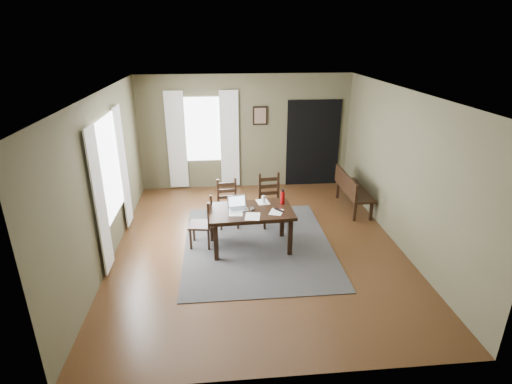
{
  "coord_description": "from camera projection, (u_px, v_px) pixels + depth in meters",
  "views": [
    {
      "loc": [
        -0.63,
        -6.31,
        3.56
      ],
      "look_at": [
        0.0,
        0.3,
        0.9
      ],
      "focal_mm": 28.0,
      "sensor_mm": 36.0,
      "label": 1
    }
  ],
  "objects": [
    {
      "name": "tv_remote",
      "position": [
        279.0,
        210.0,
        6.81
      ],
      "size": [
        0.15,
        0.18,
        0.02
      ],
      "primitive_type": "cube",
      "rotation": [
        0.0,
        0.0,
        0.63
      ],
      "color": "black",
      "rests_on": "dining_table"
    },
    {
      "name": "bench",
      "position": [
        351.0,
        188.0,
        8.51
      ],
      "size": [
        0.45,
        1.41,
        0.8
      ],
      "rotation": [
        0.0,
        0.0,
        1.57
      ],
      "color": "black",
      "rests_on": "ground"
    },
    {
      "name": "chair_end",
      "position": [
        203.0,
        223.0,
        7.01
      ],
      "size": [
        0.44,
        0.44,
        0.89
      ],
      "rotation": [
        0.0,
        0.0,
        -1.69
      ],
      "color": "black",
      "rests_on": "rug"
    },
    {
      "name": "drinking_glass",
      "position": [
        264.0,
        199.0,
        7.1
      ],
      "size": [
        0.07,
        0.07,
        0.13
      ],
      "primitive_type": "cylinder",
      "rotation": [
        0.0,
        0.0,
        -0.14
      ],
      "color": "silver",
      "rests_on": "dining_table"
    },
    {
      "name": "chair_back_left",
      "position": [
        228.0,
        204.0,
        7.77
      ],
      "size": [
        0.44,
        0.44,
        0.92
      ],
      "rotation": [
        0.0,
        0.0,
        0.09
      ],
      "color": "black",
      "rests_on": "rug"
    },
    {
      "name": "curtain_back_left",
      "position": [
        177.0,
        141.0,
        9.34
      ],
      "size": [
        0.44,
        0.03,
        2.3
      ],
      "color": "silver",
      "rests_on": "ground"
    },
    {
      "name": "chair_back_right",
      "position": [
        271.0,
        201.0,
        7.82
      ],
      "size": [
        0.49,
        0.49,
        1.0
      ],
      "rotation": [
        0.0,
        0.0,
        0.13
      ],
      "color": "black",
      "rests_on": "rug"
    },
    {
      "name": "computer_mouse",
      "position": [
        252.0,
        209.0,
        6.84
      ],
      "size": [
        0.07,
        0.1,
        0.03
      ],
      "primitive_type": "cube",
      "rotation": [
        0.0,
        0.0,
        0.16
      ],
      "color": "#3F3F42",
      "rests_on": "dining_table"
    },
    {
      "name": "framed_picture",
      "position": [
        260.0,
        116.0,
        9.33
      ],
      "size": [
        0.34,
        0.03,
        0.44
      ],
      "color": "black",
      "rests_on": "ground"
    },
    {
      "name": "window_left",
      "position": [
        109.0,
        169.0,
        6.64
      ],
      "size": [
        0.01,
        1.3,
        1.7
      ],
      "color": "white",
      "rests_on": "ground"
    },
    {
      "name": "curtain_back_right",
      "position": [
        230.0,
        140.0,
        9.45
      ],
      "size": [
        0.44,
        0.03,
        2.3
      ],
      "color": "silver",
      "rests_on": "ground"
    },
    {
      "name": "rug",
      "position": [
        258.0,
        244.0,
        7.21
      ],
      "size": [
        2.6,
        3.2,
        0.01
      ],
      "color": "#383838",
      "rests_on": "ground"
    },
    {
      "name": "dining_table",
      "position": [
        251.0,
        215.0,
        6.87
      ],
      "size": [
        1.48,
        0.93,
        0.72
      ],
      "rotation": [
        0.0,
        0.0,
        0.05
      ],
      "color": "black",
      "rests_on": "rug"
    },
    {
      "name": "ground",
      "position": [
        258.0,
        245.0,
        7.21
      ],
      "size": [
        5.0,
        6.0,
        0.01
      ],
      "color": "#492C16"
    },
    {
      "name": "curtain_left_near",
      "position": [
        100.0,
        202.0,
        5.98
      ],
      "size": [
        0.03,
        0.48,
        2.3
      ],
      "color": "silver",
      "rests_on": "ground"
    },
    {
      "name": "room_shell",
      "position": [
        258.0,
        148.0,
        6.54
      ],
      "size": [
        5.02,
        6.02,
        2.71
      ],
      "color": "brown",
      "rests_on": "ground"
    },
    {
      "name": "curtain_left_far",
      "position": [
        123.0,
        168.0,
        7.49
      ],
      "size": [
        0.03,
        0.48,
        2.3
      ],
      "color": "silver",
      "rests_on": "ground"
    },
    {
      "name": "paper_c",
      "position": [
        263.0,
        202.0,
        7.15
      ],
      "size": [
        0.25,
        0.3,
        0.0
      ],
      "primitive_type": "cube",
      "rotation": [
        0.0,
        0.0,
        0.16
      ],
      "color": "white",
      "rests_on": "dining_table"
    },
    {
      "name": "laptop",
      "position": [
        238.0,
        206.0,
        6.86
      ],
      "size": [
        0.36,
        0.31,
        0.22
      ],
      "rotation": [
        0.0,
        0.0,
        0.17
      ],
      "color": "#B7B7BC",
      "rests_on": "dining_table"
    },
    {
      "name": "paper_b",
      "position": [
        276.0,
        212.0,
        6.75
      ],
      "size": [
        0.29,
        0.33,
        0.0
      ],
      "primitive_type": "cube",
      "rotation": [
        0.0,
        0.0,
        -0.37
      ],
      "color": "white",
      "rests_on": "dining_table"
    },
    {
      "name": "window_back",
      "position": [
        203.0,
        129.0,
        9.33
      ],
      "size": [
        1.0,
        0.01,
        1.5
      ],
      "color": "white",
      "rests_on": "ground"
    },
    {
      "name": "paper_e",
      "position": [
        253.0,
        216.0,
        6.59
      ],
      "size": [
        0.28,
        0.35,
        0.0
      ],
      "primitive_type": "cube",
      "rotation": [
        0.0,
        0.0,
        -0.16
      ],
      "color": "white",
      "rests_on": "dining_table"
    },
    {
      "name": "doorway_back",
      "position": [
        313.0,
        143.0,
        9.71
      ],
      "size": [
        1.3,
        0.03,
        2.1
      ],
      "color": "black",
      "rests_on": "ground"
    },
    {
      "name": "water_bottle",
      "position": [
        283.0,
        197.0,
        7.04
      ],
      "size": [
        0.08,
        0.08,
        0.27
      ],
      "rotation": [
        0.0,
        0.0,
        -0.07
      ],
      "color": "#B40D0F",
      "rests_on": "dining_table"
    },
    {
      "name": "paper_a",
      "position": [
        236.0,
        212.0,
        6.74
      ],
      "size": [
        0.25,
        0.32,
        0.0
      ],
      "primitive_type": "cube",
      "rotation": [
        0.0,
        0.0,
        -0.07
      ],
      "color": "white",
      "rests_on": "dining_table"
    }
  ]
}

